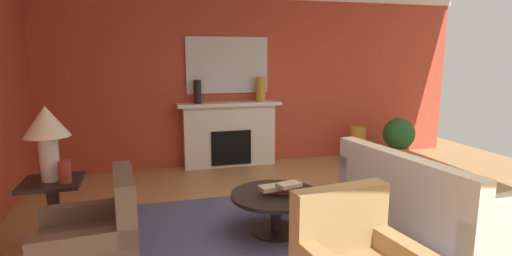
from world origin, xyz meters
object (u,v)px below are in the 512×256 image
(vase_on_side_table, at_px, (65,172))
(table_lamp, at_px, (47,129))
(fireplace, at_px, (230,136))
(potted_plant, at_px, (399,137))
(mantel_mirror, at_px, (227,65))
(coffee_table, at_px, (276,204))
(vase_mantel_left, at_px, (198,92))
(side_table, at_px, (54,209))
(vase_tall_corner, at_px, (357,144))
(armchair_near_window, at_px, (93,248))
(vase_mantel_right, at_px, (261,89))
(sofa, at_px, (420,198))

(vase_on_side_table, bearing_deg, table_lamp, 141.34)
(fireplace, height_order, potted_plant, fireplace)
(mantel_mirror, height_order, coffee_table, mantel_mirror)
(vase_on_side_table, bearing_deg, potted_plant, 20.53)
(table_lamp, bearing_deg, vase_mantel_left, 53.66)
(fireplace, relative_size, side_table, 2.57)
(fireplace, distance_m, vase_on_side_table, 3.43)
(coffee_table, height_order, side_table, side_table)
(mantel_mirror, distance_m, vase_tall_corner, 2.78)
(armchair_near_window, bearing_deg, mantel_mirror, 61.02)
(vase_tall_corner, xyz_separation_m, potted_plant, (0.60, -0.39, 0.17))
(armchair_near_window, relative_size, vase_mantel_right, 2.21)
(coffee_table, height_order, vase_on_side_table, vase_on_side_table)
(mantel_mirror, bearing_deg, sofa, -62.80)
(fireplace, bearing_deg, mantel_mirror, 90.00)
(fireplace, bearing_deg, sofa, -61.88)
(armchair_near_window, relative_size, potted_plant, 1.14)
(fireplace, distance_m, vase_tall_corner, 2.37)
(coffee_table, xyz_separation_m, vase_on_side_table, (-2.12, 0.20, 0.48))
(armchair_near_window, xyz_separation_m, side_table, (-0.45, 0.81, 0.09))
(vase_tall_corner, bearing_deg, fireplace, 172.71)
(mantel_mirror, relative_size, vase_mantel_right, 3.34)
(vase_mantel_right, height_order, potted_plant, vase_mantel_right)
(sofa, distance_m, side_table, 4.00)
(fireplace, height_order, armchair_near_window, fireplace)
(fireplace, xyz_separation_m, side_table, (-2.35, -2.50, -0.14))
(vase_tall_corner, bearing_deg, table_lamp, -154.87)
(fireplace, bearing_deg, potted_plant, -13.28)
(mantel_mirror, xyz_separation_m, sofa, (1.61, -3.14, -1.47))
(fireplace, relative_size, coffee_table, 1.80)
(side_table, xyz_separation_m, vase_mantel_right, (2.90, 2.45, 0.95))
(armchair_near_window, relative_size, vase_mantel_left, 2.39)
(vase_mantel_right, bearing_deg, vase_mantel_left, 180.00)
(side_table, height_order, vase_on_side_table, vase_on_side_table)
(mantel_mirror, distance_m, vase_on_side_table, 3.64)
(mantel_mirror, bearing_deg, side_table, -131.92)
(table_lamp, xyz_separation_m, vase_tall_corner, (4.69, 2.20, -0.91))
(table_lamp, xyz_separation_m, vase_mantel_left, (1.80, 2.45, 0.11))
(coffee_table, distance_m, vase_on_side_table, 2.18)
(vase_tall_corner, bearing_deg, side_table, -154.87)
(armchair_near_window, xyz_separation_m, potted_plant, (4.84, 2.62, 0.19))
(sofa, distance_m, vase_mantel_left, 3.81)
(coffee_table, distance_m, table_lamp, 2.46)
(fireplace, height_order, coffee_table, fireplace)
(mantel_mirror, relative_size, potted_plant, 1.72)
(coffee_table, relative_size, vase_on_side_table, 4.52)
(sofa, distance_m, vase_mantel_right, 3.32)
(sofa, xyz_separation_m, vase_mantel_left, (-2.16, 2.97, 1.03))
(fireplace, distance_m, mantel_mirror, 1.23)
(mantel_mirror, distance_m, vase_mantel_right, 0.71)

